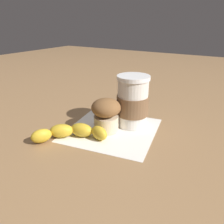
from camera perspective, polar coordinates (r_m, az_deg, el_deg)
name	(u,v)px	position (r m, az deg, el deg)	size (l,w,h in m)	color
ground_plane	(112,130)	(0.58, 0.00, -4.70)	(3.00, 3.00, 0.00)	#936D47
paper_napkin	(112,130)	(0.58, 0.00, -4.64)	(0.22, 0.22, 0.00)	white
coffee_cup	(133,102)	(0.59, 5.39, 2.58)	(0.09, 0.09, 0.14)	silver
muffin	(106,114)	(0.56, -1.54, -0.43)	(0.08, 0.08, 0.09)	beige
banana	(71,132)	(0.54, -10.58, -5.15)	(0.13, 0.16, 0.03)	gold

